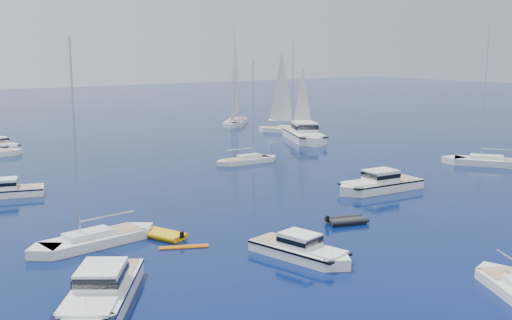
{
  "coord_description": "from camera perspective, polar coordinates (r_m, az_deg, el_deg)",
  "views": [
    {
      "loc": [
        -36.21,
        -23.81,
        13.29
      ],
      "look_at": [
        -0.36,
        25.82,
        2.2
      ],
      "focal_mm": 42.39,
      "sensor_mm": 36.0,
      "label": 1
    }
  ],
  "objects": [
    {
      "name": "sailboat_mid_r",
      "position": [
        76.33,
        21.25,
        -0.47
      ],
      "size": [
        8.98,
        11.29,
        17.03
      ],
      "primitive_type": null,
      "rotation": [
        0.0,
        0.0,
        0.59
      ],
      "color": "silver",
      "rests_on": "ground"
    },
    {
      "name": "motor_cruiser_distant",
      "position": [
        90.91,
        4.62,
        1.83
      ],
      "size": [
        9.6,
        14.06,
        3.57
      ],
      "primitive_type": null,
      "rotation": [
        0.0,
        0.0,
        2.7
      ],
      "color": "white",
      "rests_on": "ground"
    },
    {
      "name": "motor_cruiser_far_l",
      "position": [
        60.78,
        -22.83,
        -3.18
      ],
      "size": [
        8.54,
        4.93,
        2.14
      ],
      "primitive_type": null,
      "rotation": [
        0.0,
        0.0,
        1.25
      ],
      "color": "white",
      "rests_on": "ground"
    },
    {
      "name": "tender_yellow",
      "position": [
        44.42,
        -8.78,
        -7.27
      ],
      "size": [
        3.13,
        4.04,
        0.95
      ],
      "primitive_type": null,
      "rotation": [
        0.0,
        0.0,
        0.37
      ],
      "color": "#DFA90D",
      "rests_on": "ground"
    },
    {
      "name": "ground",
      "position": [
        45.33,
        20.05,
        -7.43
      ],
      "size": [
        400.0,
        400.0,
        0.0
      ],
      "primitive_type": "plane",
      "color": "#081351",
      "rests_on": "ground"
    },
    {
      "name": "motor_cruiser_centre",
      "position": [
        59.48,
        11.5,
        -2.85
      ],
      "size": [
        10.15,
        3.96,
        2.6
      ],
      "primitive_type": null,
      "rotation": [
        0.0,
        0.0,
        1.48
      ],
      "color": "silver",
      "rests_on": "ground"
    },
    {
      "name": "motor_cruiser_left",
      "position": [
        34.06,
        -14.35,
        -13.04
      ],
      "size": [
        8.23,
        9.96,
        2.63
      ],
      "primitive_type": null,
      "rotation": [
        0.0,
        0.0,
        2.53
      ],
      "color": "white",
      "rests_on": "ground"
    },
    {
      "name": "sailboat_sails_far",
      "position": [
        110.46,
        -1.93,
        3.35
      ],
      "size": [
        10.87,
        11.31,
        18.3
      ],
      "primitive_type": null,
      "rotation": [
        0.0,
        0.0,
        2.39
      ],
      "color": "silver",
      "rests_on": "ground"
    },
    {
      "name": "motor_cruiser_near",
      "position": [
        39.96,
        4.3,
        -9.19
      ],
      "size": [
        4.08,
        8.31,
        2.09
      ],
      "primitive_type": null,
      "rotation": [
        0.0,
        0.0,
        3.36
      ],
      "color": "white",
      "rests_on": "ground"
    },
    {
      "name": "sailboat_mid_l",
      "position": [
        43.86,
        -15.03,
        -7.73
      ],
      "size": [
        10.29,
        3.75,
        14.78
      ],
      "primitive_type": null,
      "rotation": [
        0.0,
        0.0,
        1.69
      ],
      "color": "silver",
      "rests_on": "ground"
    },
    {
      "name": "sailboat_sails_r",
      "position": [
        100.02,
        2.88,
        2.62
      ],
      "size": [
        7.34,
        10.54,
        15.42
      ],
      "primitive_type": null,
      "rotation": [
        0.0,
        0.0,
        3.63
      ],
      "color": "white",
      "rests_on": "ground"
    },
    {
      "name": "tender_grey_near",
      "position": [
        47.98,
        8.55,
        -5.93
      ],
      "size": [
        3.72,
        2.76,
        0.95
      ],
      "primitive_type": null,
      "rotation": [
        0.0,
        0.0,
        4.41
      ],
      "color": "black",
      "rests_on": "ground"
    },
    {
      "name": "kayak_orange",
      "position": [
        42.08,
        -6.82,
        -8.22
      ],
      "size": [
        3.26,
        1.94,
        0.3
      ],
      "primitive_type": null,
      "rotation": [
        0.0,
        0.0,
        1.13
      ],
      "color": "#C05809",
      "rests_on": "ground"
    },
    {
      "name": "sailboat_centre",
      "position": [
        72.67,
        -0.85,
        -0.27
      ],
      "size": [
        8.79,
        2.93,
        12.7
      ],
      "primitive_type": null,
      "rotation": [
        0.0,
        0.0,
        4.63
      ],
      "color": "silver",
      "rests_on": "ground"
    }
  ]
}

